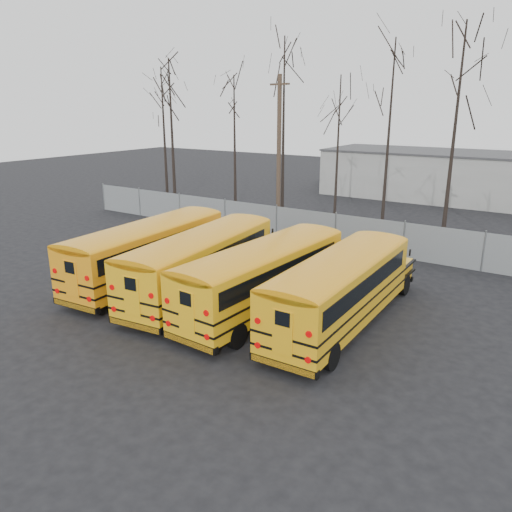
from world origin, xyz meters
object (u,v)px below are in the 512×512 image
Objects in this scene: bus_a at (151,247)px; utility_pole_left at (279,146)px; bus_b at (204,258)px; bus_d at (343,284)px; bus_c at (267,272)px.

utility_pole_left reaches higher than bus_a.
utility_pole_left reaches higher than bus_b.
bus_b is 6.30m from bus_d.
bus_b is at bearing -176.76° from bus_c.
bus_c reaches higher than bus_d.
bus_b is at bearing -57.63° from utility_pole_left.
utility_pole_left is (-5.51, 15.38, 3.46)m from bus_b.
bus_b is 1.02× the size of bus_c.
utility_pole_left is (-11.80, 14.99, 3.49)m from bus_d.
bus_b is at bearing -4.33° from bus_a.
utility_pole_left is at bearing 122.52° from bus_c.
bus_d is (6.29, 0.39, -0.03)m from bus_b.
bus_a is 1.02× the size of bus_c.
bus_a is 1.00× the size of bus_b.
bus_c is 1.01× the size of bus_d.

